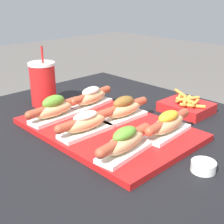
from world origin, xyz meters
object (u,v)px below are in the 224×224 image
(hot_dog_2, at_px, (125,142))
(hot_dog_3, at_px, (91,97))
(hot_dog_1, at_px, (86,123))
(hot_dog_4, at_px, (124,109))
(hot_dog_0, at_px, (54,109))
(drink_cup, at_px, (43,84))
(fries_basket, at_px, (186,107))
(hot_dog_5, at_px, (168,124))
(sauce_bowl, at_px, (203,166))
(serving_tray, at_px, (107,129))

(hot_dog_2, height_order, hot_dog_3, hot_dog_2)
(hot_dog_1, distance_m, hot_dog_4, 0.15)
(hot_dog_4, bearing_deg, hot_dog_0, -133.64)
(hot_dog_3, relative_size, drink_cup, 0.94)
(fries_basket, bearing_deg, hot_dog_5, -69.18)
(hot_dog_5, height_order, drink_cup, drink_cup)
(hot_dog_3, relative_size, hot_dog_4, 0.99)
(hot_dog_1, height_order, hot_dog_3, hot_dog_3)
(hot_dog_4, height_order, sauce_bowl, hot_dog_4)
(serving_tray, relative_size, hot_dog_5, 2.47)
(drink_cup, bearing_deg, hot_dog_2, -9.56)
(hot_dog_0, xyz_separation_m, sauce_bowl, (0.48, 0.10, -0.04))
(hot_dog_0, bearing_deg, drink_cup, 156.68)
(hot_dog_0, relative_size, hot_dog_1, 1.00)
(hot_dog_4, distance_m, fries_basket, 0.25)
(serving_tray, height_order, hot_dog_1, hot_dog_1)
(hot_dog_0, distance_m, fries_basket, 0.46)
(hot_dog_3, height_order, drink_cup, drink_cup)
(hot_dog_0, relative_size, drink_cup, 0.95)
(hot_dog_4, bearing_deg, sauce_bowl, -11.07)
(hot_dog_1, relative_size, hot_dog_3, 1.01)
(hot_dog_5, bearing_deg, hot_dog_0, -152.52)
(hot_dog_0, xyz_separation_m, drink_cup, (-0.19, 0.08, 0.03))
(hot_dog_5, distance_m, sauce_bowl, 0.18)
(hot_dog_3, height_order, hot_dog_5, same)
(hot_dog_5, distance_m, drink_cup, 0.51)
(hot_dog_0, xyz_separation_m, hot_dog_3, (-0.01, 0.16, -0.00))
(hot_dog_3, xyz_separation_m, fries_basket, (0.24, 0.23, -0.03))
(hot_dog_3, distance_m, drink_cup, 0.20)
(hot_dog_2, xyz_separation_m, hot_dog_3, (-0.32, 0.17, -0.00))
(hot_dog_1, relative_size, sauce_bowl, 3.51)
(hot_dog_1, bearing_deg, sauce_bowl, 15.46)
(fries_basket, bearing_deg, serving_tray, -103.89)
(hot_dog_4, bearing_deg, hot_dog_1, -90.43)
(serving_tray, xyz_separation_m, hot_dog_3, (-0.17, 0.08, 0.04))
(hot_dog_2, height_order, fries_basket, hot_dog_2)
(hot_dog_0, height_order, sauce_bowl, hot_dog_0)
(hot_dog_0, distance_m, hot_dog_2, 0.31)
(hot_dog_4, xyz_separation_m, hot_dog_5, (0.17, 0.01, -0.00))
(hot_dog_1, relative_size, hot_dog_5, 1.00)
(hot_dog_3, bearing_deg, hot_dog_2, -27.29)
(hot_dog_0, relative_size, hot_dog_2, 1.00)
(hot_dog_1, distance_m, fries_basket, 0.40)
(drink_cup, bearing_deg, hot_dog_4, 13.08)
(serving_tray, height_order, sauce_bowl, sauce_bowl)
(hot_dog_2, xyz_separation_m, sauce_bowl, (0.17, 0.10, -0.04))
(hot_dog_2, height_order, sauce_bowl, hot_dog_2)
(hot_dog_0, height_order, hot_dog_5, hot_dog_0)
(hot_dog_2, xyz_separation_m, hot_dog_4, (-0.16, 0.16, 0.00))
(hot_dog_4, xyz_separation_m, drink_cup, (-0.34, -0.08, 0.03))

